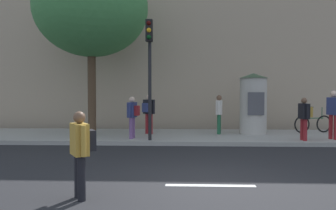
% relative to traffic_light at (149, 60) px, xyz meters
% --- Properties ---
extents(ground_plane, '(80.00, 80.00, 0.00)m').
position_rel_traffic_light_xyz_m(ground_plane, '(1.72, -5.24, -2.98)').
color(ground_plane, '#232326').
extents(sidewalk_curb, '(36.00, 4.00, 0.15)m').
position_rel_traffic_light_xyz_m(sidewalk_curb, '(1.72, 1.76, -2.91)').
color(sidewalk_curb, '#9E9B93').
rests_on(sidewalk_curb, ground_plane).
extents(lane_markings, '(25.80, 0.16, 0.01)m').
position_rel_traffic_light_xyz_m(lane_markings, '(1.72, -5.24, -2.98)').
color(lane_markings, silver).
rests_on(lane_markings, ground_plane).
extents(building_backdrop, '(36.00, 5.00, 10.95)m').
position_rel_traffic_light_xyz_m(building_backdrop, '(1.72, 6.76, 2.49)').
color(building_backdrop, tan).
rests_on(building_backdrop, ground_plane).
extents(traffic_light, '(0.24, 0.45, 4.20)m').
position_rel_traffic_light_xyz_m(traffic_light, '(0.00, 0.00, 0.00)').
color(traffic_light, black).
rests_on(traffic_light, sidewalk_curb).
extents(poster_column, '(1.18, 1.18, 2.46)m').
position_rel_traffic_light_xyz_m(poster_column, '(4.02, 2.12, -1.58)').
color(poster_column, '#B2ADA3').
rests_on(poster_column, sidewalk_curb).
extents(street_tree, '(4.46, 4.46, 6.89)m').
position_rel_traffic_light_xyz_m(street_tree, '(-2.44, 1.52, 2.14)').
color(street_tree, '#4C3826').
rests_on(street_tree, sidewalk_curb).
extents(pedestrian_tallest, '(0.51, 0.54, 1.54)m').
position_rel_traffic_light_xyz_m(pedestrian_tallest, '(-0.61, -6.19, -2.07)').
color(pedestrian_tallest, black).
rests_on(pedestrian_tallest, ground_plane).
extents(pedestrian_in_light_jacket, '(0.44, 0.67, 1.54)m').
position_rel_traffic_light_xyz_m(pedestrian_in_light_jacket, '(-0.67, 0.53, -1.91)').
color(pedestrian_in_light_jacket, '#724C84').
rests_on(pedestrian_in_light_jacket, sidewalk_curb).
extents(pedestrian_near_pole, '(0.43, 0.60, 1.51)m').
position_rel_traffic_light_xyz_m(pedestrian_near_pole, '(5.44, 0.26, -1.94)').
color(pedestrian_near_pole, maroon).
rests_on(pedestrian_near_pole, sidewalk_curb).
extents(pedestrian_with_bag, '(0.53, 0.52, 1.61)m').
position_rel_traffic_light_xyz_m(pedestrian_with_bag, '(-0.22, 1.90, -1.87)').
color(pedestrian_with_bag, maroon).
rests_on(pedestrian_with_bag, sidewalk_curb).
extents(pedestrian_in_red_top, '(0.31, 0.65, 1.57)m').
position_rel_traffic_light_xyz_m(pedestrian_in_red_top, '(2.63, 2.03, -1.91)').
color(pedestrian_in_red_top, '#1E5938').
rests_on(pedestrian_in_red_top, sidewalk_curb).
extents(pedestrian_in_dark_shirt, '(0.41, 0.55, 1.75)m').
position_rel_traffic_light_xyz_m(pedestrian_in_dark_shirt, '(6.57, 0.58, -1.80)').
color(pedestrian_in_dark_shirt, maroon).
rests_on(pedestrian_in_dark_shirt, sidewalk_curb).
extents(bicycle_leaning, '(1.72, 0.56, 1.09)m').
position_rel_traffic_light_xyz_m(bicycle_leaning, '(6.59, 2.56, -2.44)').
color(bicycle_leaning, black).
rests_on(bicycle_leaning, sidewalk_curb).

